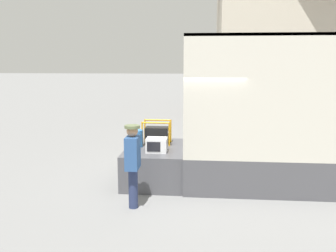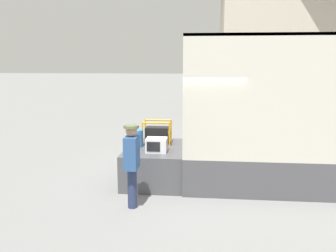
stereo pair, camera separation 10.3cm
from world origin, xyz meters
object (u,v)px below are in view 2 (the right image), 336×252
(microwave, at_px, (157,145))
(portable_generator, at_px, (158,135))
(orange_bucket, at_px, (136,138))
(worker_person, at_px, (132,158))

(microwave, height_order, portable_generator, portable_generator)
(microwave, distance_m, portable_generator, 0.84)
(orange_bucket, height_order, worker_person, worker_person)
(orange_bucket, relative_size, worker_person, 0.25)
(orange_bucket, bearing_deg, worker_person, -81.70)
(microwave, relative_size, worker_person, 0.28)
(microwave, xyz_separation_m, portable_generator, (-0.08, 0.84, 0.06))
(orange_bucket, xyz_separation_m, worker_person, (0.26, -1.78, -0.01))
(microwave, relative_size, orange_bucket, 1.15)
(worker_person, bearing_deg, portable_generator, 84.24)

